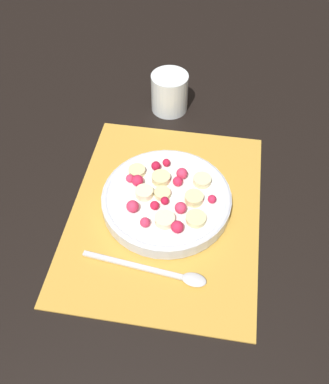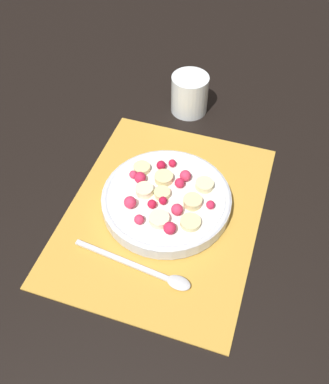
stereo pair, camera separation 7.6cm
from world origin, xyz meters
name	(u,v)px [view 1 (the left image)]	position (x,y,z in m)	size (l,w,h in m)	color
ground_plane	(165,212)	(0.00, 0.00, 0.00)	(3.00, 3.00, 0.00)	black
placemat	(165,211)	(0.00, 0.00, 0.00)	(0.44, 0.34, 0.01)	gold
fruit_bowl	(165,198)	(0.01, 0.00, 0.02)	(0.23, 0.23, 0.05)	silver
spoon	(167,273)	(-0.13, -0.02, 0.01)	(0.04, 0.21, 0.01)	silver
drinking_glass	(170,93)	(0.30, 0.04, 0.04)	(0.08, 0.08, 0.09)	white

